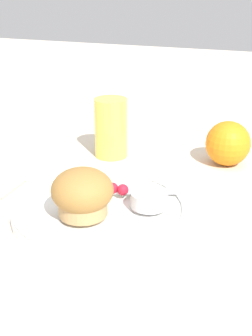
{
  "coord_description": "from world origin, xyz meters",
  "views": [
    {
      "loc": [
        0.23,
        -0.56,
        0.33
      ],
      "look_at": [
        0.02,
        0.04,
        0.06
      ],
      "focal_mm": 50.0,
      "sensor_mm": 36.0,
      "label": 1
    }
  ],
  "objects_px": {
    "butter_knife": "(126,191)",
    "juice_glass": "(111,128)",
    "orange_fruit": "(228,143)",
    "muffin": "(82,193)"
  },
  "relations": [
    {
      "from": "orange_fruit",
      "to": "juice_glass",
      "type": "distance_m",
      "value": 0.21
    },
    {
      "from": "butter_knife",
      "to": "juice_glass",
      "type": "bearing_deg",
      "value": 98.14
    },
    {
      "from": "muffin",
      "to": "juice_glass",
      "type": "xyz_separation_m",
      "value": [
        -0.06,
        0.26,
        0.0
      ]
    },
    {
      "from": "muffin",
      "to": "butter_knife",
      "type": "xyz_separation_m",
      "value": [
        0.03,
        0.08,
        -0.03
      ]
    },
    {
      "from": "orange_fruit",
      "to": "juice_glass",
      "type": "xyz_separation_m",
      "value": [
        -0.21,
        -0.03,
        0.01
      ]
    },
    {
      "from": "butter_knife",
      "to": "orange_fruit",
      "type": "distance_m",
      "value": 0.24
    },
    {
      "from": "muffin",
      "to": "juice_glass",
      "type": "height_order",
      "value": "juice_glass"
    },
    {
      "from": "butter_knife",
      "to": "muffin",
      "type": "bearing_deg",
      "value": -131.23
    },
    {
      "from": "butter_knife",
      "to": "juice_glass",
      "type": "height_order",
      "value": "juice_glass"
    },
    {
      "from": "butter_knife",
      "to": "orange_fruit",
      "type": "height_order",
      "value": "orange_fruit"
    }
  ]
}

